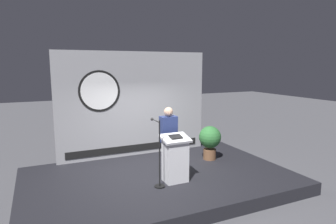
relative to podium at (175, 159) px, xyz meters
name	(u,v)px	position (x,y,z in m)	size (l,w,h in m)	color
ground_plane	(159,186)	(-0.19, 0.50, -0.84)	(40.00, 40.00, 0.00)	#4C4C51
stage_platform	(159,181)	(-0.19, 0.50, -0.69)	(6.40, 4.00, 0.30)	black
banner_display	(134,104)	(-0.22, 2.35, 0.99)	(4.51, 0.12, 3.06)	#9E9EA3
podium	(175,159)	(0.00, 0.00, 0.00)	(0.64, 0.50, 1.10)	silver
speaker_person	(168,140)	(0.05, 0.48, 0.32)	(0.40, 0.26, 1.67)	black
microphone_stand	(159,163)	(-0.45, -0.09, 0.00)	(0.24, 0.59, 1.51)	black
potted_plant	(210,139)	(1.60, 1.03, 0.04)	(0.63, 0.63, 0.96)	brown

